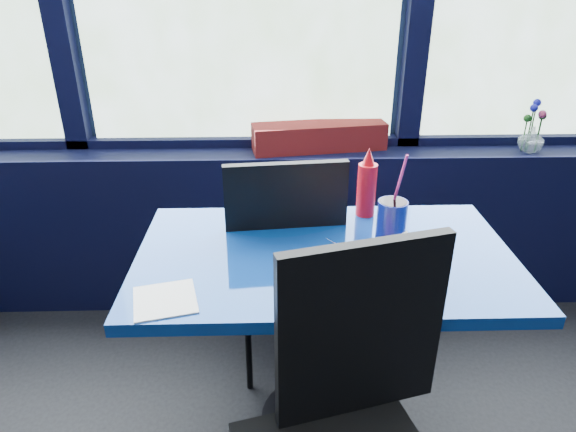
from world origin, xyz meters
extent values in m
cube|color=black|center=(0.00, 2.87, 0.40)|extent=(5.00, 0.26, 0.80)
cube|color=black|center=(0.00, 2.95, 0.81)|extent=(4.80, 0.08, 0.06)
cylinder|color=black|center=(0.30, 2.00, 0.01)|extent=(0.44, 0.44, 0.03)
cylinder|color=black|center=(0.30, 2.00, 0.34)|extent=(0.12, 0.12, 0.68)
cube|color=navy|center=(0.30, 2.00, 0.73)|extent=(1.20, 0.70, 0.04)
cube|color=black|center=(0.35, 1.59, 0.76)|extent=(0.43, 0.14, 0.50)
cube|color=black|center=(0.20, 2.40, 0.48)|extent=(0.49, 0.49, 0.04)
cube|color=black|center=(0.18, 2.19, 0.74)|extent=(0.43, 0.07, 0.49)
cylinder|color=black|center=(0.37, 2.61, 0.23)|extent=(0.03, 0.03, 0.46)
cylinder|color=black|center=(0.41, 2.23, 0.23)|extent=(0.03, 0.03, 0.46)
cylinder|color=black|center=(-0.01, 2.57, 0.23)|extent=(0.03, 0.03, 0.46)
cylinder|color=black|center=(0.03, 2.19, 0.23)|extent=(0.03, 0.03, 0.46)
cube|color=maroon|center=(0.35, 2.88, 0.86)|extent=(0.63, 0.25, 0.12)
imported|color=silver|center=(1.32, 2.82, 0.86)|extent=(0.13, 0.13, 0.12)
cylinder|color=#1E5919|center=(1.30, 2.82, 0.89)|extent=(0.01, 0.01, 0.19)
sphere|color=#1F1FB7|center=(1.30, 2.82, 1.00)|extent=(0.04, 0.04, 0.04)
cylinder|color=#1E5919|center=(1.34, 2.81, 0.88)|extent=(0.01, 0.01, 0.16)
sphere|color=#CB3B6D|center=(1.34, 2.81, 0.98)|extent=(0.04, 0.04, 0.04)
cylinder|color=#1E5919|center=(1.32, 2.84, 0.90)|extent=(0.01, 0.01, 0.21)
sphere|color=#1F1FB7|center=(1.32, 2.84, 1.02)|extent=(0.04, 0.04, 0.04)
cylinder|color=#1E5919|center=(1.29, 2.83, 0.87)|extent=(0.01, 0.01, 0.14)
sphere|color=#1E5919|center=(1.29, 2.83, 0.95)|extent=(0.04, 0.04, 0.04)
cylinder|color=#1E5919|center=(1.36, 2.83, 0.88)|extent=(0.01, 0.01, 0.15)
sphere|color=#1E5919|center=(1.36, 2.83, 0.97)|extent=(0.04, 0.04, 0.04)
cylinder|color=red|center=(0.43, 1.84, 0.78)|extent=(0.37, 0.37, 0.06)
cylinder|color=white|center=(0.43, 1.84, 0.77)|extent=(0.35, 0.35, 0.00)
cylinder|color=white|center=(0.55, 1.88, 0.81)|extent=(0.11, 0.11, 0.09)
sphere|color=brown|center=(0.42, 1.83, 0.82)|extent=(0.07, 0.07, 0.07)
cylinder|color=#A91412|center=(0.41, 1.83, 0.84)|extent=(0.07, 0.07, 0.01)
cylinder|color=red|center=(0.47, 2.28, 0.85)|extent=(0.07, 0.07, 0.19)
cone|color=red|center=(0.47, 2.28, 0.98)|extent=(0.05, 0.05, 0.06)
cylinder|color=navy|center=(0.52, 2.06, 0.83)|extent=(0.10, 0.10, 0.15)
cylinder|color=black|center=(0.52, 2.06, 0.90)|extent=(0.09, 0.09, 0.01)
cylinder|color=#F83497|center=(0.53, 2.05, 0.97)|extent=(0.02, 0.08, 0.21)
cube|color=white|center=(-0.16, 1.75, 0.75)|extent=(0.20, 0.20, 0.00)
camera|label=1|loc=(0.14, 0.58, 1.58)|focal=32.00mm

